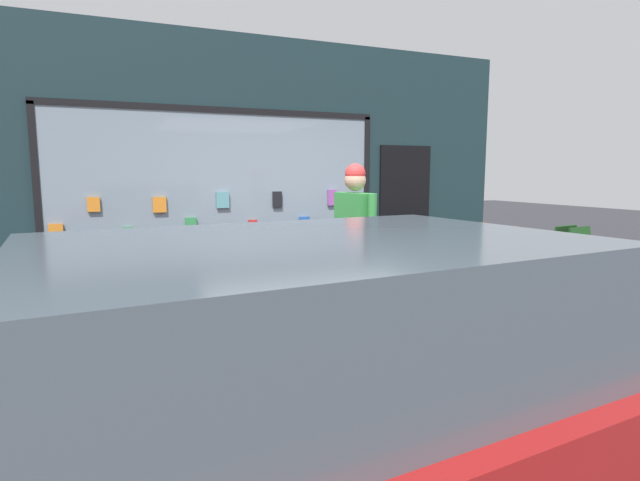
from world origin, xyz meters
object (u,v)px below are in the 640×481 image
at_px(sandwich_board_sign, 571,257).
at_px(small_dog, 393,300).
at_px(display_table_left, 167,259).
at_px(parked_car, 314,396).
at_px(person_browsing, 355,230).
at_px(display_table_right, 419,242).

bearing_deg(sandwich_board_sign, small_dog, -179.99).
bearing_deg(sandwich_board_sign, display_table_left, 168.74).
height_order(display_table_left, sandwich_board_sign, display_table_left).
xyz_separation_m(sandwich_board_sign, parked_car, (-5.36, -3.31, 0.28)).
distance_m(person_browsing, parked_car, 3.44).
distance_m(small_dog, parked_car, 3.56).
bearing_deg(parked_car, sandwich_board_sign, 26.76).
distance_m(person_browsing, sandwich_board_sign, 3.73).
xyz_separation_m(display_table_left, display_table_right, (3.17, 0.00, 0.01)).
xyz_separation_m(small_dog, sandwich_board_sign, (3.26, 0.47, 0.20)).
height_order(person_browsing, small_dog, person_browsing).
bearing_deg(person_browsing, parked_car, 140.47).
bearing_deg(sandwich_board_sign, person_browsing, 176.85).
bearing_deg(parked_car, person_browsing, 55.51).
bearing_deg(small_dog, display_table_right, -69.43).
distance_m(display_table_right, parked_car, 4.65).
xyz_separation_m(person_browsing, small_dog, (0.41, -0.15, -0.79)).
height_order(person_browsing, sandwich_board_sign, person_browsing).
xyz_separation_m(display_table_right, parked_car, (-2.94, -3.60, -0.04)).
relative_size(person_browsing, parked_car, 0.44).
distance_m(display_table_right, small_dog, 1.25).
height_order(person_browsing, parked_car, person_browsing).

